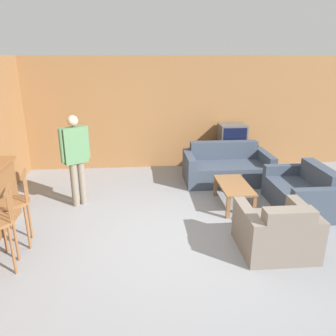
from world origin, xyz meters
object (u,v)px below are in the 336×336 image
Objects in this scene: bar_chair_mid at (16,207)px; coffee_table at (234,188)px; couch_far at (226,168)px; armchair_near at (276,232)px; tv_unit at (231,156)px; person_by_window at (76,156)px; tv at (232,134)px; loveseat_right at (302,193)px.

bar_chair_mid reaches higher than coffee_table.
armchair_near is (-0.01, -2.74, 0.00)m from couch_far.
tv_unit is 3.76m from person_by_window.
armchair_near is 0.59× the size of person_by_window.
coffee_table is 0.88× the size of tv_unit.
coffee_table is 2.16m from tv.
tv reaches higher than coffee_table.
bar_chair_mid is at bearing 172.74° from armchair_near.
tv is (0.31, 3.52, 0.56)m from armchair_near.
tv is (0.30, 0.79, 0.57)m from couch_far.
couch_far is (3.58, 2.28, -0.31)m from bar_chair_mid.
loveseat_right is at bearing -55.53° from couch_far.
couch_far is at bearing 89.81° from armchair_near.
tv_unit is (-0.69, 2.23, 0.03)m from loveseat_right.
loveseat_right is at bearing -72.90° from tv_unit.
coffee_table is at bearing -103.61° from tv.
couch_far is 1.27m from coffee_table.
tv_unit is (3.88, 3.07, -0.28)m from bar_chair_mid.
person_by_window reaches higher than armchair_near.
tv_unit is (0.31, 3.53, 0.02)m from armchair_near.
armchair_near is 0.93× the size of coffee_table.
bar_chair_mid is at bearing -163.08° from coffee_table.
couch_far is 1.02m from tv.
person_by_window is (0.61, 1.31, 0.33)m from bar_chair_mid.
couch_far reaches higher than armchair_near.
loveseat_right is (0.99, -1.44, -0.00)m from couch_far.
bar_chair_mid is 1.79× the size of tv.
loveseat_right is 1.16× the size of tv_unit.
tv_unit is (0.49, 2.04, -0.04)m from coffee_table.
couch_far is at bearing 32.53° from bar_chair_mid.
couch_far is 1.75× the size of coffee_table.
tv is (0.49, 2.04, 0.50)m from coffee_table.
couch_far reaches higher than loveseat_right.
bar_chair_mid reaches higher than tv_unit.
bar_chair_mid is at bearing -169.61° from loveseat_right.
loveseat_right is 2.40m from tv.
tv is at bearing 28.25° from person_by_window.
armchair_near is 3.54m from tv_unit.
person_by_window is (-2.78, 0.28, 0.58)m from coffee_table.
armchair_near is 1.50m from coffee_table.
loveseat_right is at bearing -6.82° from person_by_window.
bar_chair_mid is 4.96m from tv_unit.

